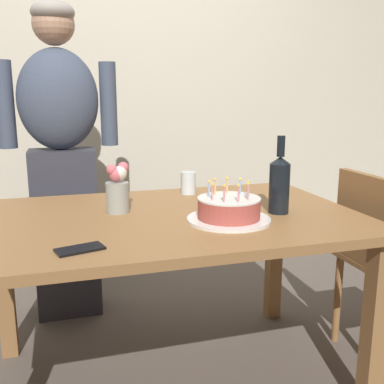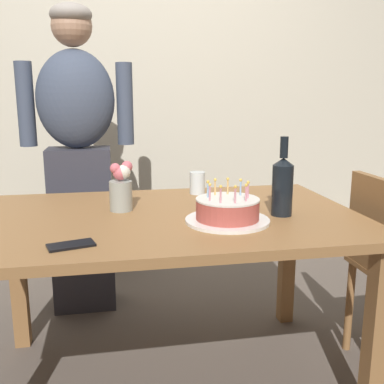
# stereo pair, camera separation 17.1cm
# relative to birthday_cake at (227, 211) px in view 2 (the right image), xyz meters

# --- Properties ---
(ground_plane) EXTENTS (10.00, 10.00, 0.00)m
(ground_plane) POSITION_rel_birthday_cake_xyz_m (-0.20, 0.15, -0.78)
(ground_plane) COLOR #564C44
(back_wall) EXTENTS (5.20, 0.10, 2.60)m
(back_wall) POSITION_rel_birthday_cake_xyz_m (-0.20, 1.70, 0.52)
(back_wall) COLOR beige
(back_wall) RESTS_ON ground_plane
(dining_table) EXTENTS (1.50, 0.96, 0.74)m
(dining_table) POSITION_rel_birthday_cake_xyz_m (-0.20, 0.15, -0.14)
(dining_table) COLOR olive
(dining_table) RESTS_ON ground_plane
(birthday_cake) EXTENTS (0.32, 0.32, 0.16)m
(birthday_cake) POSITION_rel_birthday_cake_xyz_m (0.00, 0.00, 0.00)
(birthday_cake) COLOR white
(birthday_cake) RESTS_ON dining_table
(water_glass_near) EXTENTS (0.07, 0.07, 0.11)m
(water_glass_near) POSITION_rel_birthday_cake_xyz_m (-0.02, 0.50, 0.01)
(water_glass_near) COLOR silver
(water_glass_near) RESTS_ON dining_table
(wine_bottle) EXTENTS (0.08, 0.08, 0.31)m
(wine_bottle) POSITION_rel_birthday_cake_xyz_m (0.23, 0.06, 0.08)
(wine_bottle) COLOR black
(wine_bottle) RESTS_ON dining_table
(cell_phone) EXTENTS (0.16, 0.11, 0.01)m
(cell_phone) POSITION_rel_birthday_cake_xyz_m (-0.55, -0.18, -0.04)
(cell_phone) COLOR black
(cell_phone) RESTS_ON dining_table
(flower_vase) EXTENTS (0.10, 0.09, 0.20)m
(flower_vase) POSITION_rel_birthday_cake_xyz_m (-0.38, 0.25, 0.06)
(flower_vase) COLOR #999E93
(flower_vase) RESTS_ON dining_table
(person_man_bearded) EXTENTS (0.61, 0.27, 1.66)m
(person_man_bearded) POSITION_rel_birthday_cake_xyz_m (-0.59, 0.94, 0.09)
(person_man_bearded) COLOR #33333D
(person_man_bearded) RESTS_ON ground_plane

